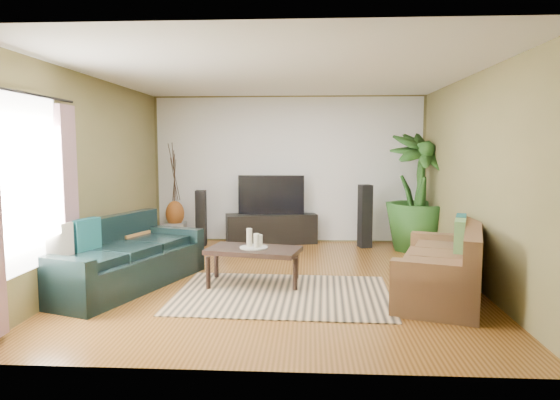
# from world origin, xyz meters

# --- Properties ---
(floor) EXTENTS (5.50, 5.50, 0.00)m
(floor) POSITION_xyz_m (0.00, 0.00, 0.00)
(floor) COLOR brown
(floor) RESTS_ON ground
(ceiling) EXTENTS (5.50, 5.50, 0.00)m
(ceiling) POSITION_xyz_m (0.00, 0.00, 2.70)
(ceiling) COLOR white
(ceiling) RESTS_ON ground
(wall_back) EXTENTS (5.00, 0.00, 5.00)m
(wall_back) POSITION_xyz_m (0.00, 2.75, 1.35)
(wall_back) COLOR olive
(wall_back) RESTS_ON ground
(wall_front) EXTENTS (5.00, 0.00, 5.00)m
(wall_front) POSITION_xyz_m (0.00, -2.75, 1.35)
(wall_front) COLOR olive
(wall_front) RESTS_ON ground
(wall_left) EXTENTS (0.00, 5.50, 5.50)m
(wall_left) POSITION_xyz_m (-2.50, 0.00, 1.35)
(wall_left) COLOR olive
(wall_left) RESTS_ON ground
(wall_right) EXTENTS (0.00, 5.50, 5.50)m
(wall_right) POSITION_xyz_m (2.50, 0.00, 1.35)
(wall_right) COLOR olive
(wall_right) RESTS_ON ground
(backwall_panel) EXTENTS (4.90, 0.00, 4.90)m
(backwall_panel) POSITION_xyz_m (0.00, 2.74, 1.35)
(backwall_panel) COLOR white
(backwall_panel) RESTS_ON ground
(window_pane) EXTENTS (0.00, 1.80, 1.80)m
(window_pane) POSITION_xyz_m (-2.48, -1.60, 1.40)
(window_pane) COLOR white
(window_pane) RESTS_ON ground
(curtain_far) EXTENTS (0.08, 0.35, 2.20)m
(curtain_far) POSITION_xyz_m (-2.43, -0.85, 1.15)
(curtain_far) COLOR gray
(curtain_far) RESTS_ON ground
(curtain_rod) EXTENTS (0.03, 1.90, 0.03)m
(curtain_rod) POSITION_xyz_m (-2.43, -1.60, 2.30)
(curtain_rod) COLOR black
(curtain_rod) RESTS_ON ground
(sofa_left) EXTENTS (1.69, 2.50, 0.85)m
(sofa_left) POSITION_xyz_m (-1.96, -0.44, 0.42)
(sofa_left) COLOR black
(sofa_left) RESTS_ON floor
(sofa_right) EXTENTS (1.45, 2.14, 0.85)m
(sofa_right) POSITION_xyz_m (1.95, -0.61, 0.42)
(sofa_right) COLOR brown
(sofa_right) RESTS_ON floor
(area_rug) EXTENTS (2.61, 1.89, 0.01)m
(area_rug) POSITION_xyz_m (0.08, -0.69, 0.01)
(area_rug) COLOR tan
(area_rug) RESTS_ON floor
(coffee_table) EXTENTS (1.27, 0.86, 0.48)m
(coffee_table) POSITION_xyz_m (-0.31, -0.24, 0.24)
(coffee_table) COLOR black
(coffee_table) RESTS_ON floor
(candle_tray) EXTENTS (0.36, 0.36, 0.02)m
(candle_tray) POSITION_xyz_m (-0.31, -0.24, 0.48)
(candle_tray) COLOR #989993
(candle_tray) RESTS_ON coffee_table
(candle_tall) EXTENTS (0.07, 0.07, 0.23)m
(candle_tall) POSITION_xyz_m (-0.37, -0.21, 0.61)
(candle_tall) COLOR beige
(candle_tall) RESTS_ON candle_tray
(candle_mid) EXTENTS (0.07, 0.07, 0.18)m
(candle_mid) POSITION_xyz_m (-0.27, -0.28, 0.58)
(candle_mid) COLOR beige
(candle_mid) RESTS_ON candle_tray
(candle_short) EXTENTS (0.07, 0.07, 0.15)m
(candle_short) POSITION_xyz_m (-0.24, -0.18, 0.56)
(candle_short) COLOR #ECE8C7
(candle_short) RESTS_ON candle_tray
(tv_stand) EXTENTS (1.71, 0.87, 0.55)m
(tv_stand) POSITION_xyz_m (-0.30, 2.50, 0.27)
(tv_stand) COLOR black
(tv_stand) RESTS_ON floor
(television) EXTENTS (1.20, 0.07, 0.71)m
(television) POSITION_xyz_m (-0.30, 2.50, 0.90)
(television) COLOR black
(television) RESTS_ON tv_stand
(speaker_left) EXTENTS (0.19, 0.21, 0.99)m
(speaker_left) POSITION_xyz_m (-1.54, 2.25, 0.50)
(speaker_left) COLOR black
(speaker_left) RESTS_ON floor
(speaker_right) EXTENTS (0.25, 0.27, 1.11)m
(speaker_right) POSITION_xyz_m (1.38, 2.26, 0.55)
(speaker_right) COLOR black
(speaker_right) RESTS_ON floor
(potted_plant) EXTENTS (1.50, 1.50, 2.01)m
(potted_plant) POSITION_xyz_m (2.25, 2.06, 1.00)
(potted_plant) COLOR #1F4818
(potted_plant) RESTS_ON floor
(plant_pot) EXTENTS (0.37, 0.37, 0.29)m
(plant_pot) POSITION_xyz_m (2.25, 2.06, 0.14)
(plant_pot) COLOR black
(plant_pot) RESTS_ON floor
(pedestal) EXTENTS (0.40, 0.40, 0.37)m
(pedestal) POSITION_xyz_m (-2.08, 2.47, 0.19)
(pedestal) COLOR #969693
(pedestal) RESTS_ON floor
(vase) EXTENTS (0.34, 0.34, 0.47)m
(vase) POSITION_xyz_m (-2.08, 2.47, 0.54)
(vase) COLOR #964E1B
(vase) RESTS_ON pedestal
(side_table) EXTENTS (0.67, 0.67, 0.56)m
(side_table) POSITION_xyz_m (-2.25, 0.39, 0.28)
(side_table) COLOR olive
(side_table) RESTS_ON floor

